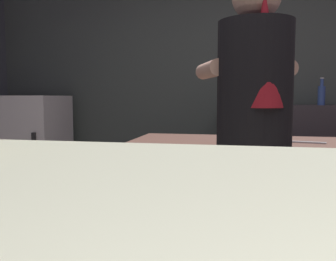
{
  "coord_description": "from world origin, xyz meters",
  "views": [
    {
      "loc": [
        -0.06,
        -1.39,
        1.17
      ],
      "look_at": [
        -0.19,
        -0.75,
        1.11
      ],
      "focal_mm": 39.24,
      "sensor_mm": 36.0,
      "label": 1
    }
  ],
  "objects_px": {
    "mini_fridge": "(31,157)",
    "chefs_knife": "(303,142)",
    "mixing_bowl": "(248,137)",
    "bottle_vinegar": "(321,94)",
    "bottle_soy": "(246,95)",
    "bartender": "(254,133)",
    "bottle_olive_oil": "(264,97)",
    "bottle_hot_sauce": "(250,93)"
  },
  "relations": [
    {
      "from": "bartender",
      "to": "bottle_hot_sauce",
      "type": "xyz_separation_m",
      "value": [
        0.01,
        1.66,
        0.2
      ]
    },
    {
      "from": "mini_fridge",
      "to": "chefs_knife",
      "type": "relative_size",
      "value": 4.92
    },
    {
      "from": "bartender",
      "to": "bottle_hot_sauce",
      "type": "bearing_deg",
      "value": -18.96
    },
    {
      "from": "mini_fridge",
      "to": "mixing_bowl",
      "type": "height_order",
      "value": "mini_fridge"
    },
    {
      "from": "mixing_bowl",
      "to": "bottle_soy",
      "type": "bearing_deg",
      "value": 90.63
    },
    {
      "from": "chefs_knife",
      "to": "bottle_vinegar",
      "type": "relative_size",
      "value": 1.05
    },
    {
      "from": "bartender",
      "to": "mini_fridge",
      "type": "bearing_deg",
      "value": 36.41
    },
    {
      "from": "chefs_knife",
      "to": "bottle_hot_sauce",
      "type": "height_order",
      "value": "bottle_hot_sauce"
    },
    {
      "from": "mini_fridge",
      "to": "bottle_olive_oil",
      "type": "bearing_deg",
      "value": 3.07
    },
    {
      "from": "bottle_hot_sauce",
      "to": "bottle_soy",
      "type": "bearing_deg",
      "value": -112.71
    },
    {
      "from": "mini_fridge",
      "to": "bottle_soy",
      "type": "height_order",
      "value": "bottle_soy"
    },
    {
      "from": "bottle_soy",
      "to": "bottle_hot_sauce",
      "type": "relative_size",
      "value": 0.87
    },
    {
      "from": "bartender",
      "to": "mixing_bowl",
      "type": "relative_size",
      "value": 8.63
    },
    {
      "from": "bartender",
      "to": "mixing_bowl",
      "type": "bearing_deg",
      "value": -15.39
    },
    {
      "from": "chefs_knife",
      "to": "bottle_olive_oil",
      "type": "distance_m",
      "value": 1.17
    },
    {
      "from": "mini_fridge",
      "to": "mixing_bowl",
      "type": "relative_size",
      "value": 5.9
    },
    {
      "from": "bottle_vinegar",
      "to": "bottle_soy",
      "type": "bearing_deg",
      "value": 176.6
    },
    {
      "from": "bartender",
      "to": "bottle_vinegar",
      "type": "xyz_separation_m",
      "value": [
        0.58,
        1.53,
        0.19
      ]
    },
    {
      "from": "mini_fridge",
      "to": "bottle_vinegar",
      "type": "height_order",
      "value": "bottle_vinegar"
    },
    {
      "from": "bottle_soy",
      "to": "bottle_vinegar",
      "type": "height_order",
      "value": "bottle_vinegar"
    },
    {
      "from": "bartender",
      "to": "chefs_knife",
      "type": "distance_m",
      "value": 0.5
    },
    {
      "from": "bottle_olive_oil",
      "to": "bartender",
      "type": "bearing_deg",
      "value": -94.64
    },
    {
      "from": "bartender",
      "to": "bottle_vinegar",
      "type": "distance_m",
      "value": 1.65
    },
    {
      "from": "bottle_olive_oil",
      "to": "bottle_vinegar",
      "type": "distance_m",
      "value": 0.46
    },
    {
      "from": "mini_fridge",
      "to": "chefs_knife",
      "type": "bearing_deg",
      "value": -23.64
    },
    {
      "from": "bartender",
      "to": "bottle_olive_oil",
      "type": "relative_size",
      "value": 9.84
    },
    {
      "from": "bottle_hot_sauce",
      "to": "bottle_vinegar",
      "type": "relative_size",
      "value": 1.13
    },
    {
      "from": "bottle_soy",
      "to": "bottle_hot_sauce",
      "type": "xyz_separation_m",
      "value": [
        0.04,
        0.1,
        0.01
      ]
    },
    {
      "from": "mini_fridge",
      "to": "mixing_bowl",
      "type": "bearing_deg",
      "value": -27.47
    },
    {
      "from": "bottle_soy",
      "to": "bottle_vinegar",
      "type": "xyz_separation_m",
      "value": [
        0.62,
        -0.04,
        0.0
      ]
    },
    {
      "from": "mixing_bowl",
      "to": "bottle_olive_oil",
      "type": "height_order",
      "value": "bottle_olive_oil"
    },
    {
      "from": "bottle_olive_oil",
      "to": "bottle_hot_sauce",
      "type": "xyz_separation_m",
      "value": [
        -0.12,
        0.13,
        0.03
      ]
    },
    {
      "from": "bartender",
      "to": "bottle_olive_oil",
      "type": "height_order",
      "value": "bartender"
    },
    {
      "from": "mixing_bowl",
      "to": "bottle_hot_sauce",
      "type": "height_order",
      "value": "bottle_hot_sauce"
    },
    {
      "from": "bottle_soy",
      "to": "bottle_olive_oil",
      "type": "bearing_deg",
      "value": -10.22
    },
    {
      "from": "bottle_soy",
      "to": "bottle_olive_oil",
      "type": "xyz_separation_m",
      "value": [
        0.16,
        -0.03,
        -0.02
      ]
    },
    {
      "from": "mixing_bowl",
      "to": "bottle_vinegar",
      "type": "relative_size",
      "value": 0.88
    },
    {
      "from": "chefs_knife",
      "to": "bottle_olive_oil",
      "type": "bearing_deg",
      "value": 109.3
    },
    {
      "from": "mixing_bowl",
      "to": "bottle_olive_oil",
      "type": "distance_m",
      "value": 1.19
    },
    {
      "from": "bartender",
      "to": "bottle_vinegar",
      "type": "relative_size",
      "value": 7.57
    },
    {
      "from": "bottle_olive_oil",
      "to": "bottle_hot_sauce",
      "type": "bearing_deg",
      "value": 132.66
    },
    {
      "from": "bartender",
      "to": "bottle_vinegar",
      "type": "height_order",
      "value": "bartender"
    }
  ]
}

